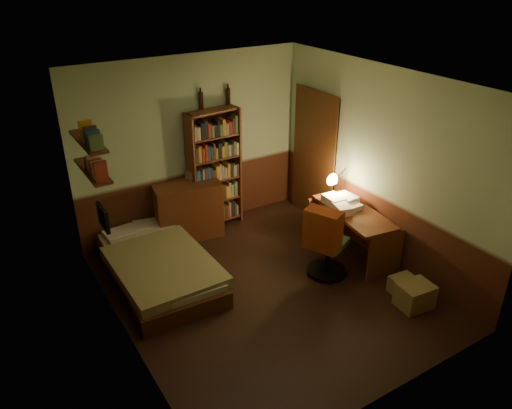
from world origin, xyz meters
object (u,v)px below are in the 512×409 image
cardboard_box_a (415,296)px  desk_lamp (342,173)px  cardboard_box_b (403,285)px  office_chair (329,237)px  bed (157,258)px  mini_stereo (196,173)px  dresser (188,210)px  desk (352,233)px  bookshelf (215,170)px

cardboard_box_a → desk_lamp: bearing=80.5°
cardboard_box_b → office_chair: bearing=122.6°
bed → desk_lamp: (2.66, -0.41, 0.73)m
desk_lamp → cardboard_box_b: (-0.21, -1.49, -0.92)m
office_chair → mini_stereo: bearing=89.7°
dresser → cardboard_box_b: bearing=-48.8°
dresser → desk: 2.38m
desk → cardboard_box_a: (-0.11, -1.27, -0.20)m
mini_stereo → cardboard_box_b: mini_stereo is taller
dresser → desk_lamp: 2.29m
cardboard_box_a → cardboard_box_b: cardboard_box_a is taller
office_chair → desk: bearing=-7.4°
bed → bookshelf: bearing=36.3°
desk_lamp → mini_stereo: bearing=127.9°
desk → office_chair: 0.62m
desk_lamp → cardboard_box_b: bearing=-110.9°
desk → bed: bearing=167.9°
bookshelf → desk: (1.17, -1.78, -0.56)m
bed → desk: (2.48, -0.90, 0.05)m
bookshelf → desk: bearing=-62.8°
mini_stereo → desk_lamp: size_ratio=0.39×
dresser → office_chair: (1.11, -1.87, 0.13)m
dresser → desk_lamp: (1.85, -1.21, 0.61)m
bed → cardboard_box_b: size_ratio=6.66×
cardboard_box_b → desk_lamp: bearing=82.0°
bed → mini_stereo: size_ratio=7.77×
bed → desk: 2.64m
mini_stereo → cardboard_box_a: size_ratio=0.66×
desk_lamp → office_chair: 1.10m
office_chair → bookshelf: bearing=82.8°
office_chair → dresser: bearing=96.3°
bed → office_chair: size_ratio=1.83×
cardboard_box_a → desk: bearing=85.0°
bed → desk_lamp: size_ratio=3.05×
bed → cardboard_box_b: bed is taller
bed → mini_stereo: (1.03, 0.92, 0.61)m
bed → desk: size_ratio=1.56×
dresser → desk_lamp: desk_lamp is taller
bookshelf → desk_lamp: 1.87m
mini_stereo → office_chair: bearing=-90.3°
bookshelf → cardboard_box_a: size_ratio=4.58×
office_chair → cardboard_box_b: office_chair is taller
dresser → mini_stereo: 0.55m
desk → desk_lamp: bearing=77.2°
desk_lamp → dresser: bearing=134.0°
bookshelf → cardboard_box_a: (1.06, -3.04, -0.76)m
dresser → cardboard_box_a: size_ratio=2.39×
desk_lamp → cardboard_box_a: 1.98m
bed → mini_stereo: 1.51m
dresser → office_chair: bearing=-49.4°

